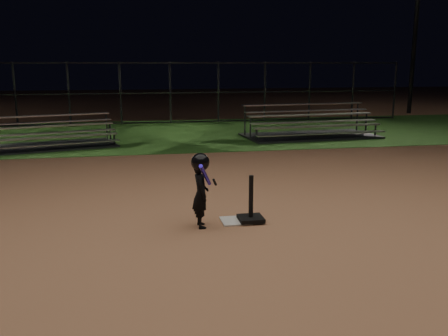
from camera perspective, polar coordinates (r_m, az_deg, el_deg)
ground at (r=7.68m, az=1.38°, el=-6.30°), size 80.00×80.00×0.00m
grass_strip at (r=17.37m, az=-5.47°, el=4.10°), size 60.00×8.00×0.01m
home_plate at (r=7.68m, az=1.38°, el=-6.21°), size 0.45×0.45×0.02m
batting_tee at (r=7.63m, az=3.17°, el=-5.24°), size 0.38×0.38×0.72m
child_batter at (r=7.28m, az=-2.75°, el=-2.38°), size 0.40×0.63×1.14m
bleacher_left at (r=15.20m, az=-19.76°, el=2.98°), size 4.06×2.69×0.91m
bleacher_right at (r=16.63m, az=10.12°, el=4.36°), size 4.57×2.50×1.08m
backstop_fence at (r=20.22m, az=-6.33°, el=8.76°), size 20.08×0.08×2.50m
light_pole_right at (r=26.00m, az=21.80°, el=16.91°), size 0.90×0.53×8.30m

